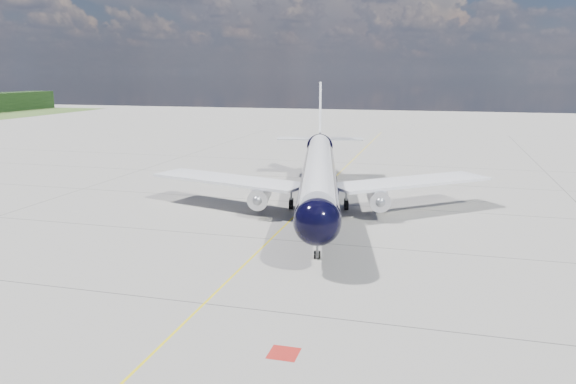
# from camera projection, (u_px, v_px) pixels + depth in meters

# --- Properties ---
(ground) EXTENTS (320.00, 320.00, 0.00)m
(ground) POSITION_uv_depth(u_px,v_px,m) (318.00, 194.00, 69.63)
(ground) COLOR gray
(ground) RESTS_ON ground
(taxiway_centerline) EXTENTS (0.16, 160.00, 0.01)m
(taxiway_centerline) POSITION_uv_depth(u_px,v_px,m) (309.00, 203.00, 64.91)
(taxiway_centerline) COLOR yellow
(taxiway_centerline) RESTS_ON ground
(red_marking) EXTENTS (1.60, 1.60, 0.01)m
(red_marking) POSITION_uv_depth(u_px,v_px,m) (284.00, 353.00, 30.14)
(red_marking) COLOR maroon
(red_marking) RESTS_ON ground
(main_airliner) EXTENTS (37.56, 46.31, 13.48)m
(main_airliner) POSITION_uv_depth(u_px,v_px,m) (319.00, 171.00, 61.17)
(main_airliner) COLOR black
(main_airliner) RESTS_ON ground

